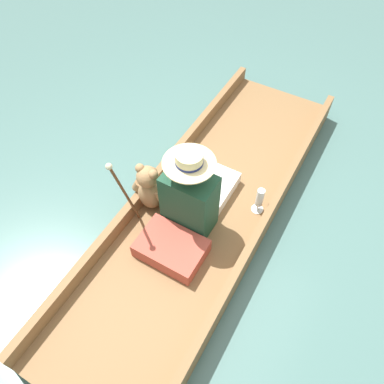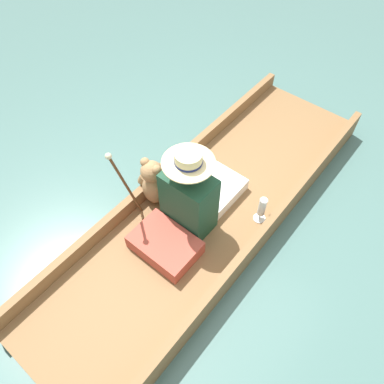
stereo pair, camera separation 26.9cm
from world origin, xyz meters
name	(u,v)px [view 1 (the left image)]	position (x,y,z in m)	size (l,w,h in m)	color
ground_plane	(206,214)	(0.00, 0.00, 0.00)	(16.00, 16.00, 0.00)	#476B66
punt_boat	(207,208)	(0.00, 0.00, 0.08)	(1.02, 3.39, 0.27)	brown
seat_cushion	(171,248)	(-0.02, -0.52, 0.20)	(0.49, 0.34, 0.13)	#B24738
seated_person	(195,194)	(-0.04, -0.14, 0.42)	(0.38, 0.75, 0.79)	white
teddy_bear	(149,188)	(-0.39, -0.22, 0.35)	(0.32, 0.19, 0.46)	#9E754C
wine_glass	(260,199)	(0.37, 0.16, 0.28)	(0.10, 0.10, 0.25)	silver
walking_cane	(123,190)	(-0.41, -0.48, 0.61)	(0.04, 0.20, 0.80)	brown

